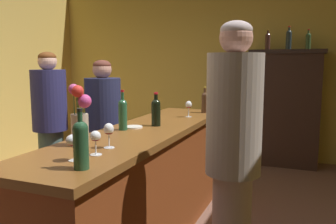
{
  "coord_description": "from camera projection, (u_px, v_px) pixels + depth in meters",
  "views": [
    {
      "loc": [
        1.65,
        -2.39,
        1.51
      ],
      "look_at": [
        0.56,
        0.33,
        1.1
      ],
      "focal_mm": 37.85,
      "sensor_mm": 36.0,
      "label": 1
    }
  ],
  "objects": [
    {
      "name": "bartender",
      "position": [
        233.0,
        158.0,
        2.03
      ],
      "size": [
        0.32,
        0.32,
        1.74
      ],
      "rotation": [
        0.0,
        0.0,
        2.91
      ],
      "color": "#B7A09A",
      "rests_on": "ground"
    },
    {
      "name": "cheese_plate",
      "position": [
        133.0,
        127.0,
        2.9
      ],
      "size": [
        0.15,
        0.15,
        0.01
      ],
      "primitive_type": "cylinder",
      "color": "white",
      "rests_on": "bar_counter"
    },
    {
      "name": "display_cabinet",
      "position": [
        285.0,
        106.0,
        5.19
      ],
      "size": [
        1.04,
        0.47,
        1.7
      ],
      "color": "black",
      "rests_on": "ground"
    },
    {
      "name": "wall_back",
      "position": [
        205.0,
        63.0,
        5.89
      ],
      "size": [
        5.42,
        0.12,
        3.0
      ],
      "primitive_type": "cube",
      "color": "gold",
      "rests_on": "ground"
    },
    {
      "name": "wine_bottle_malbec",
      "position": [
        81.0,
        143.0,
        1.76
      ],
      "size": [
        0.08,
        0.08,
        0.31
      ],
      "color": "#224A2E",
      "rests_on": "bar_counter"
    },
    {
      "name": "wine_glass_rear",
      "position": [
        189.0,
        106.0,
        3.46
      ],
      "size": [
        0.06,
        0.06,
        0.16
      ],
      "color": "white",
      "rests_on": "bar_counter"
    },
    {
      "name": "display_bottle_left",
      "position": [
        268.0,
        41.0,
        5.16
      ],
      "size": [
        0.08,
        0.08,
        0.3
      ],
      "color": "#432620",
      "rests_on": "display_cabinet"
    },
    {
      "name": "wine_bottle_merlot",
      "position": [
        156.0,
        111.0,
        2.97
      ],
      "size": [
        0.08,
        0.08,
        0.28
      ],
      "color": "black",
      "rests_on": "bar_counter"
    },
    {
      "name": "patron_near_entrance",
      "position": [
        103.0,
        125.0,
        3.86
      ],
      "size": [
        0.39,
        0.39,
        1.54
      ],
      "rotation": [
        0.0,
        0.0,
        -0.96
      ],
      "color": "navy",
      "rests_on": "ground"
    },
    {
      "name": "patron_by_cabinet",
      "position": [
        50.0,
        122.0,
        3.72
      ],
      "size": [
        0.36,
        0.36,
        1.62
      ],
      "rotation": [
        0.0,
        0.0,
        -0.03
      ],
      "color": "#445D56",
      "rests_on": "ground"
    },
    {
      "name": "wine_glass_mid",
      "position": [
        95.0,
        138.0,
        2.03
      ],
      "size": [
        0.07,
        0.07,
        0.14
      ],
      "color": "white",
      "rests_on": "bar_counter"
    },
    {
      "name": "wine_glass_spare",
      "position": [
        109.0,
        131.0,
        2.2
      ],
      "size": [
        0.07,
        0.07,
        0.16
      ],
      "color": "white",
      "rests_on": "bar_counter"
    },
    {
      "name": "wine_glass_front",
      "position": [
        74.0,
        141.0,
        1.91
      ],
      "size": [
        0.08,
        0.08,
        0.15
      ],
      "color": "white",
      "rests_on": "bar_counter"
    },
    {
      "name": "flower_arrangement",
      "position": [
        80.0,
        116.0,
        2.25
      ],
      "size": [
        0.14,
        0.12,
        0.4
      ],
      "color": "tan",
      "rests_on": "bar_counter"
    },
    {
      "name": "display_bottle_midleft",
      "position": [
        289.0,
        39.0,
        5.05
      ],
      "size": [
        0.08,
        0.08,
        0.33
      ],
      "color": "#232F31",
      "rests_on": "display_cabinet"
    },
    {
      "name": "display_bottle_center",
      "position": [
        308.0,
        40.0,
        4.96
      ],
      "size": [
        0.07,
        0.07,
        0.28
      ],
      "color": "#2E4826",
      "rests_on": "display_cabinet"
    },
    {
      "name": "wine_bottle_pinot",
      "position": [
        205.0,
        101.0,
        3.76
      ],
      "size": [
        0.07,
        0.07,
        0.28
      ],
      "color": "#4B301E",
      "rests_on": "bar_counter"
    },
    {
      "name": "wine_bottle_syrah",
      "position": [
        123.0,
        113.0,
        2.79
      ],
      "size": [
        0.07,
        0.07,
        0.32
      ],
      "color": "#235334",
      "rests_on": "bar_counter"
    },
    {
      "name": "bar_counter",
      "position": [
        144.0,
        187.0,
        2.91
      ],
      "size": [
        0.63,
        2.67,
        0.98
      ],
      "color": "brown",
      "rests_on": "ground"
    }
  ]
}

